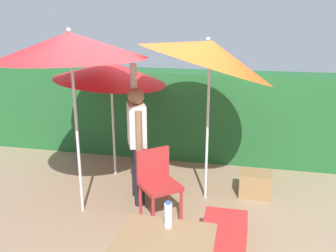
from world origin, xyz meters
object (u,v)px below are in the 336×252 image
(cooler_box, at_px, (225,232))
(folding_table, at_px, (165,247))
(bottle_water, at_px, (168,215))
(umbrella_yellow, at_px, (111,71))
(crate_cardboard, at_px, (255,184))
(chair_plastic, at_px, (158,180))
(umbrella_orange, at_px, (209,53))
(umbrella_rainbow, at_px, (70,46))
(person_vendor, at_px, (137,137))

(cooler_box, bearing_deg, folding_table, -113.53)
(folding_table, bearing_deg, bottle_water, 93.02)
(umbrella_yellow, bearing_deg, bottle_water, -59.84)
(cooler_box, xyz_separation_m, crate_cardboard, (0.34, 1.33, -0.01))
(crate_cardboard, bearing_deg, bottle_water, -109.93)
(umbrella_yellow, height_order, crate_cardboard, umbrella_yellow)
(cooler_box, bearing_deg, bottle_water, -117.80)
(chair_plastic, xyz_separation_m, cooler_box, (0.88, -0.46, -0.32))
(crate_cardboard, bearing_deg, umbrella_orange, -165.61)
(cooler_box, relative_size, bottle_water, 1.94)
(bottle_water, bearing_deg, chair_plastic, 107.95)
(cooler_box, height_order, crate_cardboard, cooler_box)
(umbrella_rainbow, distance_m, person_vendor, 1.44)
(umbrella_orange, relative_size, chair_plastic, 2.84)
(umbrella_rainbow, xyz_separation_m, umbrella_orange, (1.53, 0.76, -0.11))
(umbrella_orange, bearing_deg, umbrella_yellow, 162.90)
(umbrella_rainbow, bearing_deg, crate_cardboard, 22.73)
(umbrella_rainbow, distance_m, chair_plastic, 1.92)
(umbrella_orange, relative_size, person_vendor, 1.35)
(chair_plastic, distance_m, cooler_box, 1.04)
(umbrella_rainbow, distance_m, cooler_box, 2.75)
(crate_cardboard, bearing_deg, cooler_box, -104.40)
(person_vendor, relative_size, folding_table, 2.35)
(person_vendor, bearing_deg, chair_plastic, -45.28)
(chair_plastic, bearing_deg, umbrella_rainbow, -176.10)
(umbrella_yellow, distance_m, cooler_box, 2.91)
(umbrella_orange, bearing_deg, cooler_box, -72.51)
(chair_plastic, bearing_deg, cooler_box, -27.88)
(chair_plastic, height_order, folding_table, chair_plastic)
(chair_plastic, xyz_separation_m, bottle_water, (0.43, -1.32, 0.33))
(umbrella_rainbow, bearing_deg, folding_table, -44.19)
(umbrella_rainbow, bearing_deg, cooler_box, -11.79)
(umbrella_yellow, bearing_deg, crate_cardboard, -7.38)
(umbrella_orange, xyz_separation_m, folding_table, (-0.08, -2.17, -1.38))
(umbrella_orange, distance_m, umbrella_yellow, 1.63)
(umbrella_orange, distance_m, bottle_water, 2.33)
(crate_cardboard, bearing_deg, umbrella_rainbow, -157.27)
(person_vendor, distance_m, chair_plastic, 0.69)
(umbrella_rainbow, height_order, bottle_water, umbrella_rainbow)
(umbrella_yellow, bearing_deg, chair_plastic, -48.82)
(umbrella_yellow, bearing_deg, person_vendor, -50.73)
(umbrella_rainbow, bearing_deg, bottle_water, -40.91)
(bottle_water, bearing_deg, cooler_box, 62.20)
(umbrella_yellow, relative_size, chair_plastic, 2.16)
(chair_plastic, distance_m, crate_cardboard, 1.54)
(chair_plastic, height_order, cooler_box, chair_plastic)
(umbrella_rainbow, relative_size, bottle_water, 9.78)
(umbrella_rainbow, height_order, person_vendor, umbrella_rainbow)
(cooler_box, xyz_separation_m, folding_table, (-0.44, -1.02, 0.45))
(person_vendor, bearing_deg, bottle_water, -64.65)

